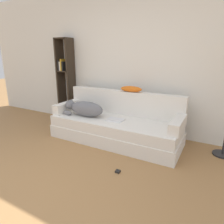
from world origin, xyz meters
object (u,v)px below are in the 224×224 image
at_px(throw_pillow, 131,89).
at_px(couch, 115,130).
at_px(laptop, 115,120).
at_px(dog, 84,108).
at_px(bookshelf, 66,77).
at_px(power_adapter, 118,171).

bearing_deg(throw_pillow, couch, -114.23).
height_order(couch, laptop, laptop).
xyz_separation_m(dog, throw_pillow, (0.71, 0.42, 0.35)).
bearing_deg(laptop, dog, -178.31).
bearing_deg(dog, bookshelf, 147.65).
bearing_deg(couch, laptop, -55.00).
xyz_separation_m(couch, power_adapter, (0.50, -0.85, -0.18)).
height_order(dog, laptop, dog).
height_order(laptop, bookshelf, bookshelf).
bearing_deg(couch, bookshelf, 161.72).
xyz_separation_m(laptop, power_adapter, (0.46, -0.80, -0.39)).
distance_m(couch, throw_pillow, 0.77).
relative_size(laptop, throw_pillow, 0.74).
height_order(couch, power_adapter, couch).
bearing_deg(power_adapter, laptop, 120.22).
xyz_separation_m(dog, laptop, (0.60, 0.04, -0.13)).
height_order(throw_pillow, power_adapter, throw_pillow).
relative_size(dog, power_adapter, 13.45).
xyz_separation_m(couch, dog, (-0.56, -0.09, 0.34)).
bearing_deg(throw_pillow, dog, -149.53).
bearing_deg(throw_pillow, laptop, -106.17).
distance_m(bookshelf, power_adapter, 2.58).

